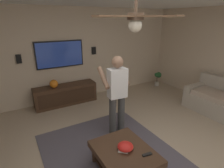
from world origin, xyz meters
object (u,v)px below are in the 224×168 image
(media_console, at_px, (66,95))
(remote_black, at_px, (147,154))
(bowl, at_px, (125,147))
(wall_speaker_right, at_px, (19,59))
(coffee_table, at_px, (124,156))
(tv, at_px, (60,54))
(vase_round, at_px, (54,84))
(ceiling_fan, at_px, (135,19))
(remote_white, at_px, (123,152))
(person_standing, at_px, (117,91))
(wall_speaker_left, at_px, (94,51))
(potted_plant_short, at_px, (158,77))

(media_console, height_order, remote_black, media_console)
(bowl, bearing_deg, wall_speaker_right, 19.13)
(coffee_table, distance_m, tv, 3.32)
(remote_black, xyz_separation_m, vase_round, (3.12, 0.58, 0.25))
(remote_black, relative_size, ceiling_fan, 0.13)
(vase_round, bearing_deg, wall_speaker_right, 68.21)
(vase_round, bearing_deg, bowl, -172.51)
(ceiling_fan, bearing_deg, remote_white, 60.09)
(person_standing, bearing_deg, bowl, 161.13)
(remote_white, distance_m, wall_speaker_right, 3.47)
(wall_speaker_left, bearing_deg, media_console, 103.95)
(coffee_table, xyz_separation_m, vase_round, (2.87, 0.35, 0.36))
(bowl, xyz_separation_m, wall_speaker_right, (3.14, 1.09, 0.90))
(ceiling_fan, bearing_deg, coffee_table, 31.80)
(media_console, bearing_deg, wall_speaker_left, 103.95)
(wall_speaker_right, bearing_deg, tv, -90.74)
(bowl, relative_size, ceiling_fan, 0.20)
(remote_white, xyz_separation_m, ceiling_fan, (-0.05, -0.09, 1.87))
(ceiling_fan, bearing_deg, remote_black, -133.89)
(tv, xyz_separation_m, ceiling_fan, (-3.22, -0.10, 0.91))
(tv, bearing_deg, vase_round, -48.15)
(wall_speaker_left, bearing_deg, potted_plant_short, -100.71)
(person_standing, xyz_separation_m, remote_white, (-1.01, 0.51, -0.52))
(person_standing, bearing_deg, vase_round, 28.85)
(wall_speaker_left, relative_size, ceiling_fan, 0.18)
(remote_white, xyz_separation_m, wall_speaker_left, (3.18, -1.02, 0.98))
(coffee_table, distance_m, remote_black, 0.36)
(person_standing, distance_m, remote_white, 1.24)
(remote_black, xyz_separation_m, wall_speaker_left, (3.40, -0.74, 0.98))
(vase_round, bearing_deg, remote_black, -169.40)
(tv, distance_m, wall_speaker_right, 1.02)
(coffee_table, bearing_deg, person_standing, -25.06)
(wall_speaker_left, bearing_deg, person_standing, 166.73)
(media_console, relative_size, remote_white, 11.33)
(vase_round, bearing_deg, tv, -48.15)
(vase_round, xyz_separation_m, wall_speaker_left, (0.29, -1.33, 0.73))
(coffee_table, xyz_separation_m, remote_black, (-0.25, -0.23, 0.12))
(tv, distance_m, remote_black, 3.54)
(person_standing, bearing_deg, tv, 18.76)
(coffee_table, height_order, remote_white, remote_white)
(potted_plant_short, bearing_deg, wall_speaker_left, 79.29)
(tv, bearing_deg, wall_speaker_right, -90.74)
(coffee_table, bearing_deg, media_console, 0.99)
(person_standing, xyz_separation_m, wall_speaker_left, (2.17, -0.51, 0.46))
(vase_round, bearing_deg, wall_speaker_left, -77.85)
(potted_plant_short, xyz_separation_m, bowl, (-2.71, 3.24, 0.12))
(tv, relative_size, potted_plant_short, 2.60)
(coffee_table, relative_size, remote_black, 6.67)
(media_console, distance_m, ceiling_fan, 3.59)
(remote_white, height_order, vase_round, vase_round)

